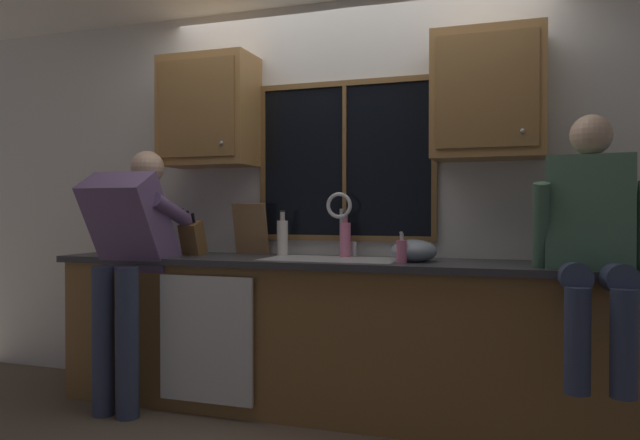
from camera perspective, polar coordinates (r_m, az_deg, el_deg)
back_wall at (r=3.91m, az=3.20°, el=1.87°), size 5.88×0.12×2.55m
window_glass at (r=3.87m, az=2.38°, el=5.59°), size 1.10×0.02×0.95m
window_frame_top at (r=3.93m, az=2.35°, el=12.77°), size 1.17×0.02×0.04m
window_frame_bottom at (r=3.85m, az=2.34°, el=-1.72°), size 1.17×0.02×0.04m
window_frame_left at (r=4.06m, az=-5.40°, el=5.37°), size 0.03×0.02×0.95m
window_frame_right at (r=3.74m, az=10.75°, el=5.73°), size 0.03×0.02×0.95m
window_mullion_center at (r=3.86m, az=2.33°, el=5.60°), size 0.02×0.02×0.95m
lower_cabinet_run at (r=3.66m, az=1.69°, el=-11.22°), size 3.48×0.58×0.88m
countertop at (r=3.57m, az=1.60°, el=-4.06°), size 3.54×0.62×0.04m
dishwasher_front at (r=3.64m, az=-10.74°, el=-11.01°), size 0.60×0.02×0.74m
upper_cabinet_left at (r=4.11m, az=-10.45°, el=10.01°), size 0.62×0.36×0.72m
upper_cabinet_right at (r=3.61m, az=15.59°, el=11.27°), size 0.62×0.36×0.72m
sink at (r=3.60m, az=1.06°, el=-5.26°), size 0.80×0.46×0.21m
faucet at (r=3.75m, az=2.01°, el=0.36°), size 0.18×0.09×0.40m
person_standing at (r=3.83m, az=-17.61°, el=-2.70°), size 0.53×0.67×1.59m
person_sitting_on_counter at (r=3.16m, az=24.33°, el=-1.09°), size 0.54×0.62×1.26m
knife_block at (r=3.99m, az=-11.93°, el=-1.70°), size 0.12×0.18×0.32m
cutting_board at (r=4.01m, az=-6.57°, el=-0.83°), size 0.23×0.09×0.34m
mixing_bowl at (r=3.47m, az=8.84°, el=-2.91°), size 0.26×0.26×0.13m
soap_dispenser at (r=3.36m, az=7.71°, el=-2.90°), size 0.06×0.07×0.17m
bottle_green_glass at (r=3.87m, az=-3.56°, el=-1.59°), size 0.07×0.07×0.29m
bottle_tall_clear at (r=3.73m, az=2.34°, el=-1.77°), size 0.07×0.07×0.28m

